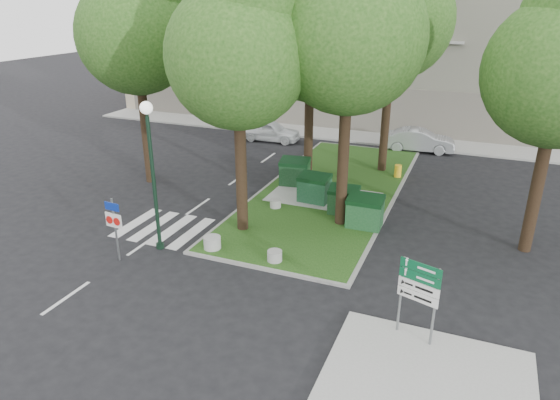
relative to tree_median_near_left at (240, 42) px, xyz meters
The scene contains 25 objects.
ground 7.88m from the tree_median_near_left, 61.12° to the right, with size 120.00×120.00×0.00m, color black.
median_island 9.27m from the tree_median_near_left, 70.64° to the left, with size 6.00×16.00×0.12m, color #173F12.
median_kerb 9.28m from the tree_median_near_left, 70.64° to the left, with size 6.30×16.30×0.10m, color gray.
sidewalk_corner 12.33m from the tree_median_near_left, 37.45° to the right, with size 5.00×4.00×0.12m, color #999993.
building_sidewalk 17.57m from the tree_median_near_left, 84.94° to the left, with size 42.00×3.00×0.12m, color #999993.
zebra_crossing 7.75m from the tree_median_near_left, 155.64° to the right, with size 5.00×3.00×0.01m, color silver.
apartment_building 23.49m from the tree_median_near_left, 86.55° to the left, with size 41.00×12.00×16.00m, color #C2B991.
tree_median_near_left is the anchor object (origin of this frame).
tree_median_near_right 4.09m from the tree_median_near_left, 29.74° to the left, with size 5.60×5.60×11.46m.
tree_median_mid 6.53m from the tree_median_near_left, 85.60° to the left, with size 4.80×4.80×9.99m.
tree_median_far 10.24m from the tree_median_near_left, 68.72° to the left, with size 5.80×5.80×11.93m.
tree_street_left 7.83m from the tree_median_near_left, 153.43° to the left, with size 5.40×5.40×11.00m.
dumpster_a 8.56m from the tree_median_near_left, 89.45° to the left, with size 1.58×1.21×1.35m.
dumpster_b 7.76m from the tree_median_near_left, 66.36° to the left, with size 1.45×1.06×1.30m.
dumpster_c 7.96m from the tree_median_near_left, 42.49° to the left, with size 1.35×0.98×1.20m.
dumpster_d 8.14m from the tree_median_near_left, 23.98° to the left, with size 1.45×1.03×1.34m.
bollard_left 7.27m from the tree_median_near_left, 99.99° to the right, with size 0.64×0.64×0.46m, color #A7A8A2.
bollard_right 7.61m from the tree_median_near_left, 43.77° to the right, with size 0.53×0.53×0.38m, color #9B9996.
bollard_mid 7.44m from the tree_median_near_left, 83.05° to the left, with size 0.50×0.50×0.35m, color #9A9995.
litter_bin 11.93m from the tree_median_near_left, 61.76° to the left, with size 0.36×0.36×0.63m, color yellow.
street_lamp 5.17m from the tree_median_near_left, 131.67° to the right, with size 0.44×0.44×5.54m.
traffic_sign_pole 7.66m from the tree_median_near_left, 128.38° to the right, with size 0.72×0.10×2.39m.
directional_sign 10.33m from the tree_median_near_left, 31.86° to the right, with size 1.11×0.39×2.31m.
car_white 15.22m from the tree_median_near_left, 109.11° to the left, with size 1.60×3.97×1.35m, color white.
car_silver 16.41m from the tree_median_near_left, 70.90° to the left, with size 1.46×4.19×1.38m, color #ABB0B4.
Camera 1 is at (6.80, -13.84, 8.78)m, focal length 32.00 mm.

